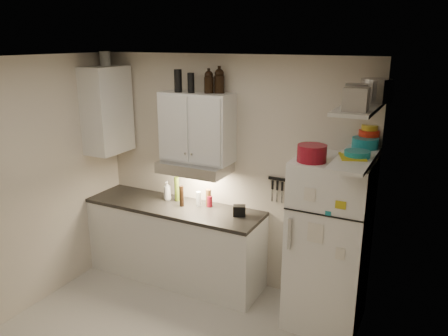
% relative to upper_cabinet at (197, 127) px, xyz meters
% --- Properties ---
extents(ceiling, '(3.20, 3.00, 0.02)m').
position_rel_upper_cabinet_xyz_m(ceiling, '(0.30, -1.33, 0.78)').
color(ceiling, white).
rests_on(ceiling, ground).
extents(back_wall, '(3.20, 0.02, 2.60)m').
position_rel_upper_cabinet_xyz_m(back_wall, '(0.30, 0.18, -0.53)').
color(back_wall, beige).
rests_on(back_wall, ground).
extents(left_wall, '(0.02, 3.00, 2.60)m').
position_rel_upper_cabinet_xyz_m(left_wall, '(-1.31, -1.33, -0.53)').
color(left_wall, beige).
rests_on(left_wall, ground).
extents(right_wall, '(0.02, 3.00, 2.60)m').
position_rel_upper_cabinet_xyz_m(right_wall, '(1.91, -1.33, -0.53)').
color(right_wall, beige).
rests_on(right_wall, ground).
extents(base_cabinet, '(2.10, 0.60, 0.88)m').
position_rel_upper_cabinet_xyz_m(base_cabinet, '(-0.25, -0.14, -1.39)').
color(base_cabinet, white).
rests_on(base_cabinet, floor).
extents(countertop, '(2.10, 0.62, 0.04)m').
position_rel_upper_cabinet_xyz_m(countertop, '(-0.25, -0.14, -0.93)').
color(countertop, black).
rests_on(countertop, base_cabinet).
extents(upper_cabinet, '(0.80, 0.33, 0.75)m').
position_rel_upper_cabinet_xyz_m(upper_cabinet, '(0.00, 0.00, 0.00)').
color(upper_cabinet, white).
rests_on(upper_cabinet, back_wall).
extents(side_cabinet, '(0.33, 0.55, 1.00)m').
position_rel_upper_cabinet_xyz_m(side_cabinet, '(-1.14, -0.14, 0.12)').
color(side_cabinet, white).
rests_on(side_cabinet, left_wall).
extents(range_hood, '(0.76, 0.46, 0.12)m').
position_rel_upper_cabinet_xyz_m(range_hood, '(0.00, -0.06, -0.44)').
color(range_hood, silver).
rests_on(range_hood, back_wall).
extents(fridge, '(0.70, 0.68, 1.70)m').
position_rel_upper_cabinet_xyz_m(fridge, '(1.55, -0.18, -0.98)').
color(fridge, white).
rests_on(fridge, floor).
extents(shelf_hi, '(0.30, 0.95, 0.03)m').
position_rel_upper_cabinet_xyz_m(shelf_hi, '(1.75, -0.31, 0.38)').
color(shelf_hi, white).
rests_on(shelf_hi, right_wall).
extents(shelf_lo, '(0.30, 0.95, 0.03)m').
position_rel_upper_cabinet_xyz_m(shelf_lo, '(1.75, -0.31, -0.07)').
color(shelf_lo, white).
rests_on(shelf_lo, right_wall).
extents(knife_strip, '(0.42, 0.02, 0.03)m').
position_rel_upper_cabinet_xyz_m(knife_strip, '(1.00, 0.15, -0.51)').
color(knife_strip, black).
rests_on(knife_strip, back_wall).
extents(dutch_oven, '(0.31, 0.31, 0.15)m').
position_rel_upper_cabinet_xyz_m(dutch_oven, '(1.38, -0.35, -0.05)').
color(dutch_oven, maroon).
rests_on(dutch_oven, fridge).
extents(book_stack, '(0.28, 0.31, 0.09)m').
position_rel_upper_cabinet_xyz_m(book_stack, '(1.73, -0.33, -0.08)').
color(book_stack, gold).
rests_on(book_stack, fridge).
extents(spice_jar, '(0.08, 0.08, 0.11)m').
position_rel_upper_cabinet_xyz_m(spice_jar, '(1.65, -0.24, -0.07)').
color(spice_jar, silver).
rests_on(spice_jar, fridge).
extents(stock_pot, '(0.37, 0.37, 0.20)m').
position_rel_upper_cabinet_xyz_m(stock_pot, '(1.83, 0.00, 0.49)').
color(stock_pot, silver).
rests_on(stock_pot, shelf_hi).
extents(tin_a, '(0.20, 0.19, 0.18)m').
position_rel_upper_cabinet_xyz_m(tin_a, '(1.71, -0.31, 0.48)').
color(tin_a, '#AAAAAD').
rests_on(tin_a, shelf_hi).
extents(tin_b, '(0.19, 0.19, 0.18)m').
position_rel_upper_cabinet_xyz_m(tin_b, '(1.77, -0.60, 0.48)').
color(tin_b, '#AAAAAD').
rests_on(tin_b, shelf_hi).
extents(bowl_teal, '(0.24, 0.24, 0.10)m').
position_rel_upper_cabinet_xyz_m(bowl_teal, '(1.76, 0.06, -0.00)').
color(bowl_teal, teal).
rests_on(bowl_teal, shelf_lo).
extents(bowl_orange, '(0.19, 0.19, 0.06)m').
position_rel_upper_cabinet_xyz_m(bowl_orange, '(1.78, 0.16, 0.07)').
color(bowl_orange, red).
rests_on(bowl_orange, bowl_teal).
extents(bowl_yellow, '(0.15, 0.15, 0.05)m').
position_rel_upper_cabinet_xyz_m(bowl_yellow, '(1.78, 0.16, 0.13)').
color(bowl_yellow, gold).
rests_on(bowl_yellow, bowl_orange).
extents(plates, '(0.27, 0.27, 0.06)m').
position_rel_upper_cabinet_xyz_m(plates, '(1.76, -0.30, -0.02)').
color(plates, teal).
rests_on(plates, shelf_lo).
extents(growler_a, '(0.11, 0.11, 0.24)m').
position_rel_upper_cabinet_xyz_m(growler_a, '(0.14, 0.02, 0.49)').
color(growler_a, black).
rests_on(growler_a, upper_cabinet).
extents(growler_b, '(0.14, 0.14, 0.26)m').
position_rel_upper_cabinet_xyz_m(growler_b, '(0.24, 0.06, 0.50)').
color(growler_b, black).
rests_on(growler_b, upper_cabinet).
extents(thermos_a, '(0.08, 0.08, 0.21)m').
position_rel_upper_cabinet_xyz_m(thermos_a, '(-0.04, -0.05, 0.48)').
color(thermos_a, black).
rests_on(thermos_a, upper_cabinet).
extents(thermos_b, '(0.09, 0.09, 0.24)m').
position_rel_upper_cabinet_xyz_m(thermos_b, '(-0.19, -0.06, 0.50)').
color(thermos_b, black).
rests_on(thermos_b, upper_cabinet).
extents(side_jar, '(0.14, 0.14, 0.16)m').
position_rel_upper_cabinet_xyz_m(side_jar, '(-1.21, -0.03, 0.71)').
color(side_jar, silver).
rests_on(side_jar, side_cabinet).
extents(soap_bottle, '(0.11, 0.11, 0.26)m').
position_rel_upper_cabinet_xyz_m(soap_bottle, '(-0.41, -0.02, -0.78)').
color(soap_bottle, white).
rests_on(soap_bottle, countertop).
extents(pepper_mill, '(0.08, 0.08, 0.20)m').
position_rel_upper_cabinet_xyz_m(pepper_mill, '(0.12, 0.02, -0.80)').
color(pepper_mill, brown).
rests_on(pepper_mill, countertop).
extents(oil_bottle, '(0.07, 0.07, 0.29)m').
position_rel_upper_cabinet_xyz_m(oil_bottle, '(-0.29, 0.00, -0.76)').
color(oil_bottle, '#475916').
rests_on(oil_bottle, countertop).
extents(vinegar_bottle, '(0.05, 0.05, 0.24)m').
position_rel_upper_cabinet_xyz_m(vinegar_bottle, '(-0.15, -0.12, -0.79)').
color(vinegar_bottle, black).
rests_on(vinegar_bottle, countertop).
extents(clear_bottle, '(0.07, 0.07, 0.17)m').
position_rel_upper_cabinet_xyz_m(clear_bottle, '(0.02, -0.03, -0.82)').
color(clear_bottle, silver).
rests_on(clear_bottle, countertop).
extents(red_jar, '(0.08, 0.08, 0.13)m').
position_rel_upper_cabinet_xyz_m(red_jar, '(0.14, 0.01, -0.84)').
color(red_jar, maroon).
rests_on(red_jar, countertop).
extents(caddy, '(0.16, 0.14, 0.11)m').
position_rel_upper_cabinet_xyz_m(caddy, '(0.55, -0.07, -0.85)').
color(caddy, black).
rests_on(caddy, countertop).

